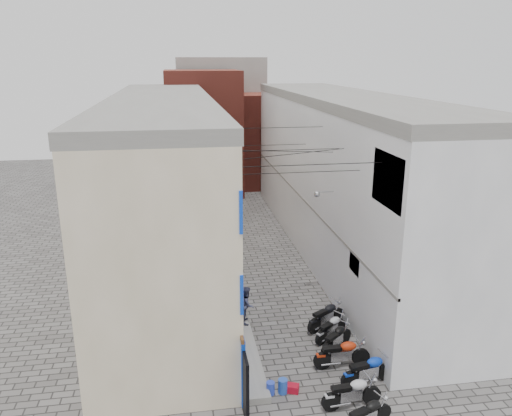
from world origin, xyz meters
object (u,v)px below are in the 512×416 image
motorcycle_b (352,391)px  motorcycle_f (331,327)px  motorcycle_e (337,337)px  person_b (247,304)px  motorcycle_c (369,369)px  motorcycle_g (326,315)px  motorcycle_a (368,414)px  water_jug_near (270,388)px  motorcycle_d (342,352)px  red_crate (293,388)px  person_a (233,300)px  water_jug_far (283,386)px

motorcycle_b → motorcycle_f: (0.60, 4.08, -0.05)m
motorcycle_e → person_b: bearing=-165.2°
motorcycle_c → motorcycle_g: (-0.32, 3.91, -0.00)m
motorcycle_a → person_b: bearing=-178.8°
motorcycle_b → water_jug_near: size_ratio=4.54×
motorcycle_d → red_crate: 2.41m
red_crate → water_jug_near: bearing=180.0°
motorcycle_g → person_b: bearing=-130.4°
motorcycle_a → motorcycle_e: 4.31m
motorcycle_f → motorcycle_e: bearing=-38.1°
water_jug_near → red_crate: (0.77, 0.00, -0.10)m
motorcycle_c → water_jug_near: motorcycle_c is taller
motorcycle_d → person_b: 4.55m
person_a → water_jug_far: person_a is taller
motorcycle_e → motorcycle_f: motorcycle_e is taller
motorcycle_g → motorcycle_c: bearing=-25.6°
motorcycle_e → water_jug_far: 3.40m
motorcycle_f → water_jug_near: (-3.06, -3.02, -0.31)m
motorcycle_f → person_a: 4.29m
motorcycle_b → motorcycle_g: size_ratio=0.98×
person_b → water_jug_near: (0.16, -4.48, -0.81)m
motorcycle_b → red_crate: motorcycle_b is taller
motorcycle_c → motorcycle_f: motorcycle_c is taller
motorcycle_d → water_jug_far: (-2.43, -1.10, -0.36)m
water_jug_near → water_jug_far: 0.42m
motorcycle_c → motorcycle_g: bearing=174.1°
motorcycle_b → motorcycle_d: size_ratio=0.96×
motorcycle_b → motorcycle_f: 4.12m
person_b → water_jug_far: size_ratio=3.11×
motorcycle_c → red_crate: motorcycle_c is taller
motorcycle_c → red_crate: (-2.67, 0.01, -0.48)m
motorcycle_d → red_crate: bearing=-62.7°
motorcycle_d → water_jug_far: motorcycle_d is taller
red_crate → water_jug_far: bearing=180.0°
motorcycle_c → water_jug_near: bearing=-100.8°
person_a → motorcycle_d: bearing=-122.2°
person_a → water_jug_far: 5.29m
motorcycle_b → motorcycle_f: size_ratio=1.10×
water_jug_near → motorcycle_b: bearing=-23.3°
motorcycle_f → person_b: (-3.22, 1.46, 0.50)m
water_jug_far → motorcycle_c: bearing=-0.2°
motorcycle_b → motorcycle_e: (0.55, 3.25, -0.03)m
motorcycle_d → motorcycle_e: 1.11m
motorcycle_a → motorcycle_e: (0.42, 4.29, 0.01)m
motorcycle_g → motorcycle_f: bearing=-33.8°
motorcycle_a → water_jug_near: motorcycle_a is taller
motorcycle_a → red_crate: (-1.82, 2.09, -0.42)m
motorcycle_c → water_jug_far: bearing=-100.8°
motorcycle_c → motorcycle_d: (-0.58, 1.11, 0.01)m
water_jug_far → red_crate: size_ratio=1.23×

